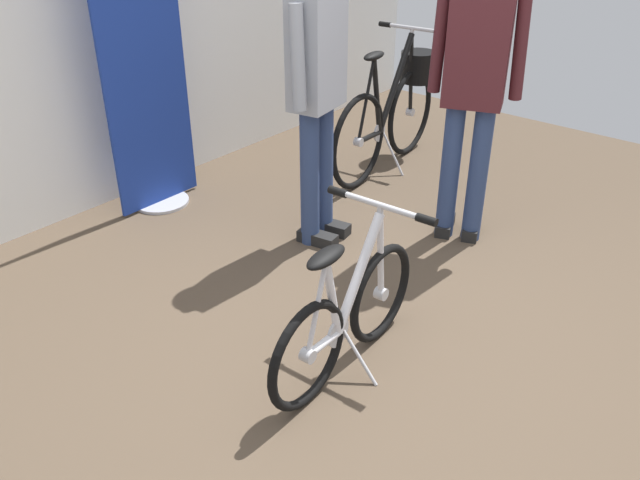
{
  "coord_description": "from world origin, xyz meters",
  "views": [
    {
      "loc": [
        -1.94,
        -1.24,
        1.96
      ],
      "look_at": [
        -0.04,
        0.34,
        0.55
      ],
      "focal_mm": 37.02,
      "sensor_mm": 36.0,
      "label": 1
    }
  ],
  "objects_px": {
    "floor_banner_stand": "(147,93)",
    "visitor_near_wall": "(475,77)",
    "folding_bike_foreground": "(347,314)",
    "display_bike_left": "(395,106)",
    "visitor_browsing": "(317,80)"
  },
  "relations": [
    {
      "from": "floor_banner_stand",
      "to": "display_bike_left",
      "type": "height_order",
      "value": "floor_banner_stand"
    },
    {
      "from": "folding_bike_foreground",
      "to": "visitor_near_wall",
      "type": "xyz_separation_m",
      "value": [
        1.38,
        0.22,
        0.69
      ]
    },
    {
      "from": "floor_banner_stand",
      "to": "folding_bike_foreground",
      "type": "height_order",
      "value": "floor_banner_stand"
    },
    {
      "from": "folding_bike_foreground",
      "to": "display_bike_left",
      "type": "distance_m",
      "value": 2.37
    },
    {
      "from": "floor_banner_stand",
      "to": "folding_bike_foreground",
      "type": "bearing_deg",
      "value": -104.79
    },
    {
      "from": "display_bike_left",
      "to": "visitor_near_wall",
      "type": "relative_size",
      "value": 0.83
    },
    {
      "from": "display_bike_left",
      "to": "visitor_browsing",
      "type": "relative_size",
      "value": 0.84
    },
    {
      "from": "folding_bike_foreground",
      "to": "visitor_browsing",
      "type": "height_order",
      "value": "visitor_browsing"
    },
    {
      "from": "folding_bike_foreground",
      "to": "visitor_near_wall",
      "type": "bearing_deg",
      "value": 8.95
    },
    {
      "from": "visitor_near_wall",
      "to": "visitor_browsing",
      "type": "distance_m",
      "value": 0.85
    },
    {
      "from": "folding_bike_foreground",
      "to": "visitor_near_wall",
      "type": "relative_size",
      "value": 0.61
    },
    {
      "from": "visitor_near_wall",
      "to": "visitor_browsing",
      "type": "relative_size",
      "value": 1.01
    },
    {
      "from": "floor_banner_stand",
      "to": "visitor_near_wall",
      "type": "height_order",
      "value": "visitor_near_wall"
    },
    {
      "from": "visitor_near_wall",
      "to": "folding_bike_foreground",
      "type": "bearing_deg",
      "value": -171.05
    },
    {
      "from": "floor_banner_stand",
      "to": "visitor_near_wall",
      "type": "xyz_separation_m",
      "value": [
        0.86,
        -1.74,
        0.22
      ]
    }
  ]
}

